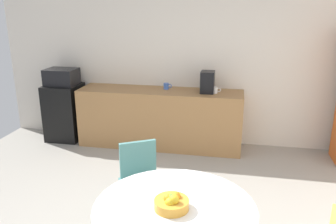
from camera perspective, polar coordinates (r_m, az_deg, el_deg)
The scene contains 10 objects.
wall_back at distance 5.46m, azimuth 2.70°, elevation 8.40°, with size 6.00×0.10×2.60m, color silver.
counter_block at distance 5.38m, azimuth -1.33°, elevation -1.04°, with size 2.52×0.60×0.90m, color #9E7042.
mini_fridge at distance 5.92m, azimuth -16.73°, elevation 0.02°, with size 0.54×0.54×0.92m, color black.
microwave at distance 5.78m, azimuth -17.23°, elevation 5.59°, with size 0.48×0.38×0.26m, color black.
round_table at distance 2.65m, azimuth 1.09°, elevation -17.64°, with size 1.19×1.19×0.75m.
chair_teal at distance 3.54m, azimuth -4.58°, elevation -10.08°, with size 0.57×0.57×0.83m.
fruit_bowl at distance 2.53m, azimuth 0.61°, elevation -14.83°, with size 0.25×0.25×0.13m.
mug_white at distance 5.32m, azimuth -0.26°, elevation 4.31°, with size 0.13×0.08×0.09m.
mug_green at distance 5.12m, azimuth 7.83°, elevation 3.63°, with size 0.13×0.08×0.09m.
coffee_maker at distance 5.12m, azimuth 6.57°, elevation 4.97°, with size 0.20×0.24×0.32m, color black.
Camera 1 is at (0.78, -2.34, 2.15)m, focal length 36.74 mm.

